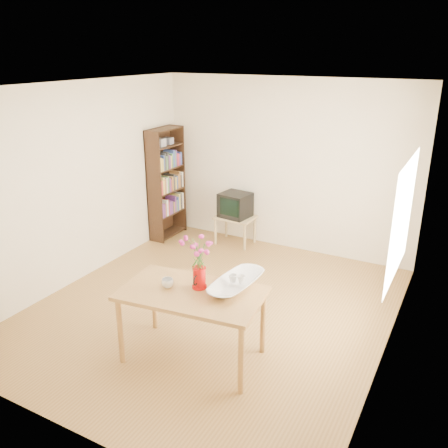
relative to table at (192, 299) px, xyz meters
The scene contains 11 objects.
room 1.15m from the table, 106.47° to the left, with size 4.50×4.50×4.50m.
table is the anchor object (origin of this frame).
tv_stand 3.07m from the table, 109.14° to the left, with size 0.60×0.45×0.46m.
bookshelf 3.43m from the table, 128.87° to the left, with size 0.28×0.70×1.80m.
pitcher 0.21m from the table, 77.28° to the left, with size 0.15×0.22×0.22m.
flowers 0.48m from the table, 77.19° to the left, with size 0.25×0.25×0.36m, color #CB2F8C, non-canonical shape.
mug 0.29m from the table, behind, with size 0.12×0.12×0.09m, color white.
bowl 0.55m from the table, 41.63° to the left, with size 0.51×0.51×0.48m, color white.
teacup_a 0.50m from the table, 45.27° to the left, with size 0.07×0.07×0.07m, color white.
teacup_b 0.57m from the table, 39.90° to the left, with size 0.07×0.07×0.07m, color white.
television 3.07m from the table, 109.06° to the left, with size 0.49×0.46×0.38m.
Camera 1 is at (2.52, -4.35, 2.96)m, focal length 38.00 mm.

